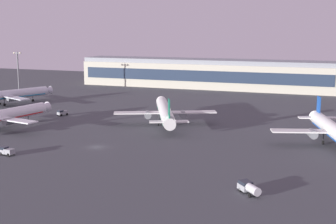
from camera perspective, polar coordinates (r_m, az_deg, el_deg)
The scene contains 9 objects.
ground_plane at distance 137.59m, azimuth -8.70°, elevation -4.26°, with size 416.00×416.00×0.00m, color #424449.
terminal_building at distance 270.13m, azimuth 4.61°, elevation 4.70°, with size 146.86×22.40×16.40m.
airplane_terminal_side at distance 143.95m, azimuth 19.69°, elevation -2.24°, with size 36.07×45.91×12.02m.
airplane_near_gate at distance 166.81m, azimuth -0.35°, elevation 0.03°, with size 35.15×44.50×12.08m.
airplane_mid_apron at distance 221.06m, azimuth -19.19°, elevation 1.95°, with size 34.06×43.13×11.67m.
baggage_tractor at distance 188.67m, azimuth -12.77°, elevation -0.07°, with size 3.48×4.58×2.25m.
fuel_truck at distance 100.08m, azimuth 9.86°, elevation -9.07°, with size 5.75×6.11×2.35m.
cargo_loader at distance 134.70m, azimuth -19.11°, elevation -4.52°, with size 4.37×2.51×2.25m.
apron_light_east at distance 250.36m, azimuth -17.84°, elevation 4.89°, with size 4.80×0.90×22.16m.
Camera 1 is at (64.50, -116.60, 34.30)m, focal length 49.89 mm.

